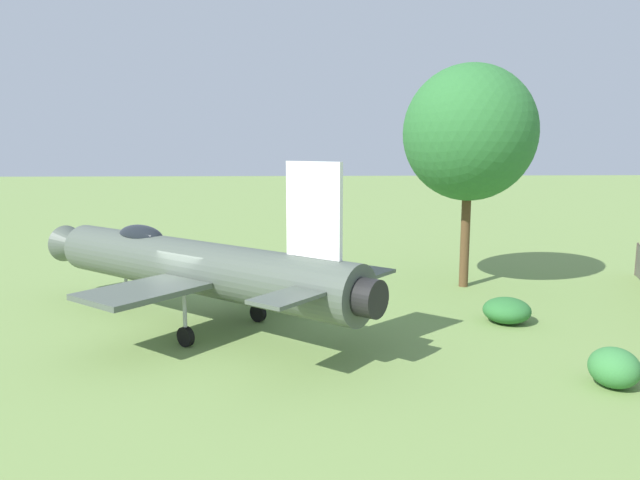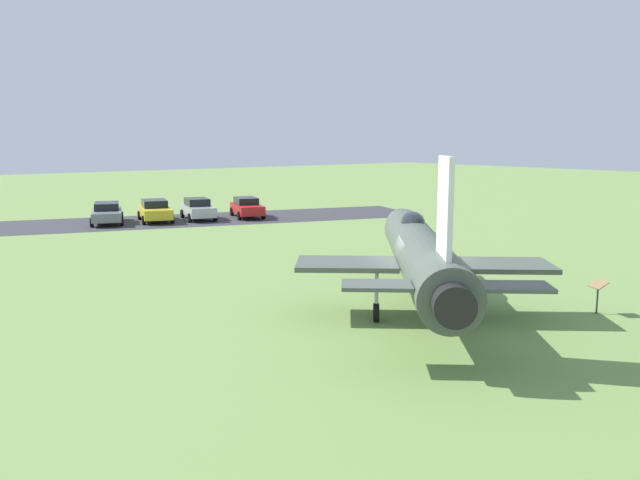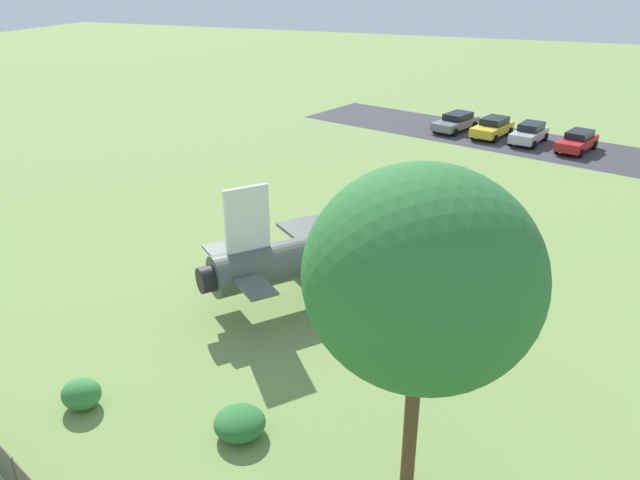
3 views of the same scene
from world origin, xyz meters
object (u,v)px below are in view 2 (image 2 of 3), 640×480
at_px(info_plaque, 598,289).
at_px(parked_car_red, 247,207).
at_px(display_jet, 420,252).
at_px(parked_car_gray, 107,213).
at_px(parked_car_silver, 198,209).
at_px(parked_car_yellow, 155,210).

xyz_separation_m(info_plaque, parked_car_red, (-30.23, 4.35, -0.08)).
xyz_separation_m(display_jet, parked_car_gray, (-29.01, -0.95, -1.26)).
bearing_deg(parked_car_silver, parked_car_gray, -92.35).
distance_m(display_jet, parked_car_gray, 29.06).
distance_m(parked_car_red, parked_car_yellow, 6.76).
distance_m(parked_car_red, parked_car_silver, 3.69).
bearing_deg(parked_car_gray, display_jet, 22.01).
height_order(parked_car_red, parked_car_silver, parked_car_silver).
relative_size(parked_car_red, parked_car_yellow, 0.96).
relative_size(info_plaque, parked_car_red, 0.24).
xyz_separation_m(display_jet, parked_car_red, (-26.10, 8.65, -1.24)).
height_order(parked_car_silver, parked_car_yellow, parked_car_silver).
height_order(parked_car_silver, parked_car_gray, parked_car_silver).
xyz_separation_m(parked_car_red, parked_car_gray, (-2.92, -9.60, -0.02)).
bearing_deg(display_jet, info_plaque, -94.12).
distance_m(display_jet, parked_car_red, 27.52).
relative_size(parked_car_yellow, parked_car_gray, 0.96).
distance_m(info_plaque, parked_car_gray, 33.56).
bearing_deg(info_plaque, parked_car_yellow, -176.23).
xyz_separation_m(display_jet, parked_car_yellow, (-28.05, 2.18, -1.22)).
height_order(display_jet, parked_car_red, display_jet).
relative_size(info_plaque, parked_car_yellow, 0.23).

